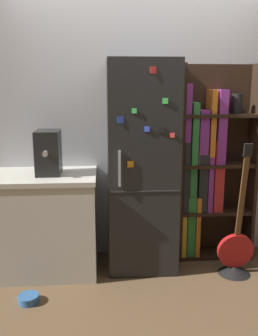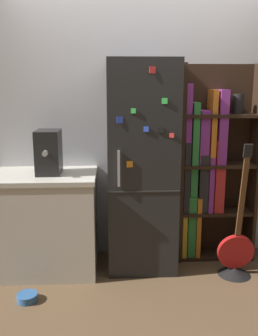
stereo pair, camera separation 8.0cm
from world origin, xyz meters
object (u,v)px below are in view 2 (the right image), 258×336
object	(u,v)px
pet_bowl	(27,297)
bookshelf	(208,168)
espresso_machine	(49,152)
guitar	(236,257)
refrigerator	(142,167)

from	to	relation	value
pet_bowl	bookshelf	bearing A→B (deg)	25.24
espresso_machine	pet_bowl	world-z (taller)	espresso_machine
espresso_machine	pet_bowl	xyz separation A→B (m)	(-0.12, -0.56, -1.05)
guitar	pet_bowl	xyz separation A→B (m)	(-1.76, -0.33, -0.14)
bookshelf	guitar	xyz separation A→B (m)	(0.17, -0.42, -0.71)
espresso_machine	guitar	world-z (taller)	espresso_machine
bookshelf	pet_bowl	bearing A→B (deg)	-154.76
guitar	espresso_machine	bearing A→B (deg)	172.00
bookshelf	espresso_machine	size ratio (longest dim) A/B	4.84
refrigerator	bookshelf	bearing A→B (deg)	13.98
guitar	pet_bowl	distance (m)	1.79
espresso_machine	bookshelf	bearing A→B (deg)	7.43
pet_bowl	refrigerator	bearing A→B (deg)	31.95
refrigerator	guitar	xyz separation A→B (m)	(0.82, -0.26, -0.76)
pet_bowl	espresso_machine	bearing A→B (deg)	77.37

